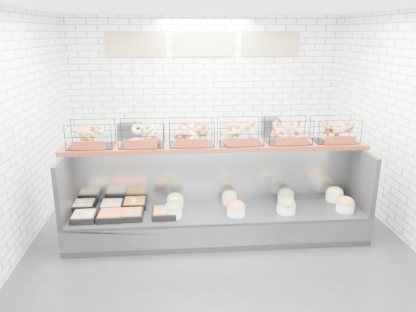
{
  "coord_description": "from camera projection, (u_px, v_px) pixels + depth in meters",
  "views": [
    {
      "loc": [
        -0.53,
        -4.73,
        2.7
      ],
      "look_at": [
        -0.11,
        0.45,
        1.11
      ],
      "focal_mm": 35.0,
      "sensor_mm": 36.0,
      "label": 1
    }
  ],
  "objects": [
    {
      "name": "ground",
      "position": [
        219.0,
        246.0,
        5.34
      ],
      "size": [
        5.5,
        5.5,
        0.0
      ],
      "primitive_type": "plane",
      "color": "black",
      "rests_on": "ground"
    },
    {
      "name": "prep_counter",
      "position": [
        205.0,
        158.0,
        7.52
      ],
      "size": [
        4.0,
        0.6,
        1.2
      ],
      "color": "#93969B",
      "rests_on": "ground"
    },
    {
      "name": "bagel_shelf",
      "position": [
        215.0,
        135.0,
        5.43
      ],
      "size": [
        4.1,
        0.5,
        0.4
      ],
      "color": "#491B0F",
      "rests_on": "display_case"
    },
    {
      "name": "room_shell",
      "position": [
        216.0,
        84.0,
        5.31
      ],
      "size": [
        5.02,
        5.51,
        3.01
      ],
      "color": "silver",
      "rests_on": "ground"
    },
    {
      "name": "display_case",
      "position": [
        216.0,
        213.0,
        5.57
      ],
      "size": [
        4.0,
        0.9,
        1.2
      ],
      "color": "black",
      "rests_on": "ground"
    }
  ]
}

